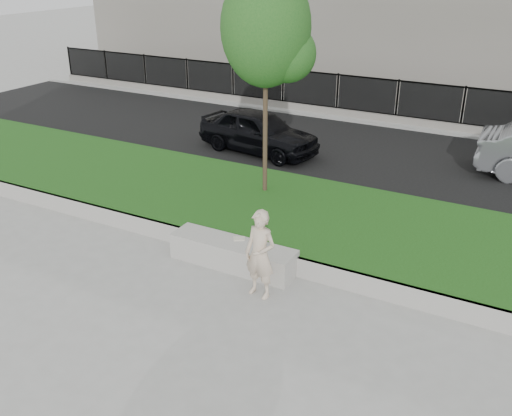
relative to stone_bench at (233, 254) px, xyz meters
The scene contains 11 objects.
ground 1.02m from the stone_bench, 53.78° to the right, with size 90.00×90.00×0.00m, color gray.
grass_bank 2.28m from the stone_bench, 75.09° to the left, with size 34.00×4.00×0.40m, color #183A0E.
grass_kerb 0.64m from the stone_bench, 22.27° to the left, with size 34.00×0.08×0.40m, color #9B9891.
street 7.73m from the stone_bench, 85.65° to the left, with size 34.00×7.00×0.04m, color black.
far_pavement 12.22m from the stone_bench, 87.25° to the left, with size 34.00×3.00×0.12m, color gray.
iron_fence 11.22m from the stone_bench, 87.01° to the left, with size 32.00×0.30×1.50m.
stone_bench is the anchor object (origin of this frame).
man 1.28m from the stone_bench, 34.73° to the right, with size 0.59×0.39×1.63m, color beige.
book 0.32m from the stone_bench, 73.52° to the left, with size 0.22×0.16×0.03m, color beige.
young_tree 4.80m from the stone_bench, 104.33° to the left, with size 2.03×1.94×4.97m.
car_dark 6.85m from the stone_bench, 114.17° to the left, with size 1.52×3.78×1.29m, color black.
Camera 1 is at (4.41, -7.47, 5.57)m, focal length 40.00 mm.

